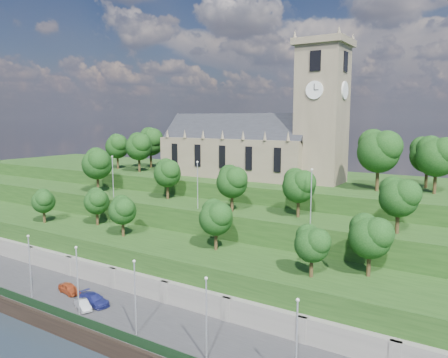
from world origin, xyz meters
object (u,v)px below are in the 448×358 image
Objects in this scene: church at (258,141)px; car_left at (69,288)px; car_right at (94,299)px; car_middle at (83,305)px.

church is 9.21× the size of car_left.
car_right is (6.05, -0.73, 0.03)m from car_left.
church is 46.81m from car_middle.
car_right is at bearing 19.31° from car_middle.
car_left is 0.82× the size of car_right.
car_middle is (5.96, -2.53, -0.10)m from car_left.
car_middle is at bearing -102.68° from car_left.
car_middle is at bearing -94.83° from church.
church is at bearing 2.56° from car_right.
car_right reaches higher than car_left.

